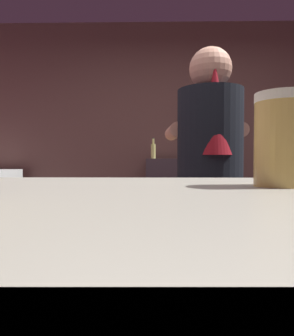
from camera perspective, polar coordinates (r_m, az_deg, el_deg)
name	(u,v)px	position (r m, az deg, el deg)	size (l,w,h in m)	color
wall_back	(176,138)	(3.66, 5.52, 5.63)	(5.20, 0.10, 2.70)	brown
prep_counter	(246,255)	(2.24, 18.04, -15.23)	(2.10, 0.60, 0.91)	brown
back_shelf	(190,208)	(3.43, 7.99, -7.48)	(0.96, 0.36, 1.10)	#3F3239
bartender	(210,184)	(1.62, 11.71, -2.91)	(0.43, 0.52, 1.68)	#253132
mixing_bowl	(135,183)	(2.15, -2.29, -2.74)	(0.21, 0.21, 0.06)	#CC483C
chefs_knife	(241,188)	(2.09, 17.23, -3.63)	(0.24, 0.03, 0.01)	silver
pint_glass_near	(281,140)	(0.50, 23.87, 4.86)	(0.08, 0.08, 0.14)	tan
bottle_soy	(200,151)	(3.38, 10.01, 3.12)	(0.07, 0.07, 0.21)	red
bottle_vinegar	(153,150)	(3.37, 1.17, 3.31)	(0.05, 0.05, 0.23)	#D6D476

